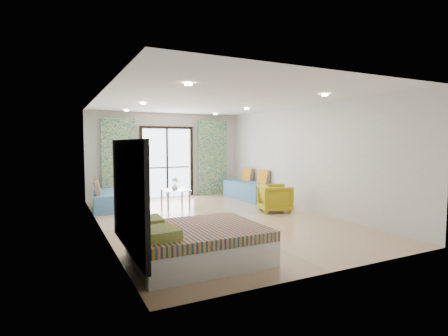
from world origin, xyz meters
name	(u,v)px	position (x,y,z in m)	size (l,w,h in m)	color
floor	(215,219)	(0.00, 0.00, 0.00)	(5.00, 7.50, 0.01)	tan
ceiling	(215,101)	(0.00, 0.00, 2.70)	(5.00, 7.50, 0.01)	silver
wall_back	(167,155)	(0.00, 3.75, 1.35)	(5.00, 0.01, 2.70)	silver
wall_front	(334,173)	(0.00, -3.75, 1.35)	(5.00, 0.01, 2.70)	silver
wall_left	(101,163)	(-2.50, 0.00, 1.35)	(0.01, 7.50, 2.70)	silver
wall_right	(302,158)	(2.50, 0.00, 1.35)	(0.01, 7.50, 2.70)	silver
balcony_door	(167,158)	(0.00, 3.72, 1.26)	(1.76, 0.08, 2.28)	black
balcony_rail	(167,167)	(0.00, 3.73, 0.95)	(1.52, 0.03, 0.04)	#595451
curtain_left	(119,159)	(-1.55, 3.57, 1.25)	(1.00, 0.10, 2.50)	silver
curtain_right	(212,158)	(1.55, 3.57, 1.25)	(1.00, 0.10, 2.50)	silver
downlight_a	(188,84)	(-1.40, -2.00, 2.67)	(0.12, 0.12, 0.02)	#FFE0B2
downlight_b	(325,95)	(1.40, -2.00, 2.67)	(0.12, 0.12, 0.02)	#FFE0B2
downlight_c	(143,104)	(-1.40, 1.00, 2.67)	(0.12, 0.12, 0.02)	#FFE0B2
downlight_d	(247,109)	(1.40, 1.00, 2.67)	(0.12, 0.12, 0.02)	#FFE0B2
downlight_e	(127,111)	(-1.40, 3.00, 2.67)	(0.12, 0.12, 0.02)	#FFE0B2
downlight_f	(215,114)	(1.40, 3.00, 2.67)	(0.12, 0.12, 0.02)	#FFE0B2
headboard	(128,196)	(-2.46, -2.51, 1.05)	(0.06, 2.10, 1.50)	black
switch_plate	(113,185)	(-2.47, -1.26, 1.05)	(0.02, 0.10, 0.10)	silver
bed	(197,243)	(-1.48, -2.51, 0.27)	(1.88, 1.53, 0.65)	silver
daybed_left	(106,200)	(-2.11, 2.28, 0.25)	(0.82, 1.71, 0.81)	teal
daybed_right	(249,190)	(2.12, 2.08, 0.29)	(0.83, 1.94, 0.94)	teal
coffee_table	(175,191)	(-0.31, 1.96, 0.41)	(0.70, 0.70, 0.80)	silver
vase	(175,187)	(-0.35, 1.89, 0.55)	(0.18, 0.19, 0.18)	white
armchair	(275,197)	(1.70, 0.06, 0.38)	(0.74, 0.69, 0.76)	#A89915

